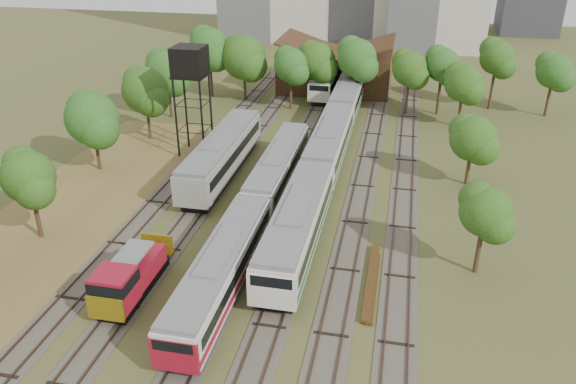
% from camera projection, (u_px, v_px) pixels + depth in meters
% --- Properties ---
extents(ground, '(240.00, 240.00, 0.00)m').
position_uv_depth(ground, '(224.00, 357.00, 33.40)').
color(ground, '#475123').
rests_on(ground, ground).
extents(dry_grass_patch, '(14.00, 60.00, 0.04)m').
position_uv_depth(dry_grass_patch, '(35.00, 252.00, 43.71)').
color(dry_grass_patch, brown).
rests_on(dry_grass_patch, ground).
extents(tracks, '(24.60, 80.00, 0.19)m').
position_uv_depth(tracks, '(295.00, 180.00, 55.40)').
color(tracks, '#4C473D').
rests_on(tracks, ground).
extents(railcar_red_set, '(2.84, 34.58, 3.51)m').
position_uv_depth(railcar_red_set, '(255.00, 211.00, 45.85)').
color(railcar_red_set, black).
rests_on(railcar_red_set, ground).
extents(railcar_green_set, '(3.25, 52.07, 4.03)m').
position_uv_depth(railcar_green_set, '(329.00, 144.00, 58.24)').
color(railcar_green_set, black).
rests_on(railcar_green_set, ground).
extents(railcar_rear, '(3.07, 16.08, 3.80)m').
position_uv_depth(railcar_rear, '(327.00, 78.00, 81.86)').
color(railcar_rear, black).
rests_on(railcar_rear, ground).
extents(shunter_locomotive, '(2.51, 8.10, 3.28)m').
position_uv_depth(shunter_locomotive, '(128.00, 279.00, 37.80)').
color(shunter_locomotive, black).
rests_on(shunter_locomotive, ground).
extents(old_grey_coach, '(3.27, 18.00, 4.05)m').
position_uv_depth(old_grey_coach, '(222.00, 155.00, 55.55)').
color(old_grey_coach, black).
rests_on(old_grey_coach, ground).
extents(water_tower, '(3.35, 3.35, 11.59)m').
position_uv_depth(water_tower, '(190.00, 64.00, 57.49)').
color(water_tower, black).
rests_on(water_tower, ground).
extents(rail_pile_near, '(0.63, 9.39, 0.31)m').
position_uv_depth(rail_pile_near, '(371.00, 281.00, 40.01)').
color(rail_pile_near, '#503416').
rests_on(rail_pile_near, ground).
extents(rail_pile_far, '(0.51, 8.23, 0.27)m').
position_uv_depth(rail_pile_far, '(373.00, 287.00, 39.42)').
color(rail_pile_far, '#503416').
rests_on(rail_pile_far, ground).
extents(maintenance_shed, '(16.45, 11.55, 7.58)m').
position_uv_depth(maintenance_shed, '(336.00, 69.00, 83.05)').
color(maintenance_shed, '#381F14').
rests_on(maintenance_shed, ground).
extents(tree_band_left, '(6.78, 55.02, 8.74)m').
position_uv_depth(tree_band_left, '(81.00, 130.00, 51.72)').
color(tree_band_left, '#382616').
rests_on(tree_band_left, ground).
extents(tree_band_far, '(50.17, 9.78, 9.72)m').
position_uv_depth(tree_band_far, '(332.00, 59.00, 74.09)').
color(tree_band_far, '#382616').
rests_on(tree_band_far, ground).
extents(tree_band_right, '(4.69, 36.26, 7.69)m').
position_uv_depth(tree_band_right, '(470.00, 123.00, 55.49)').
color(tree_band_right, '#382616').
rests_on(tree_band_right, ground).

